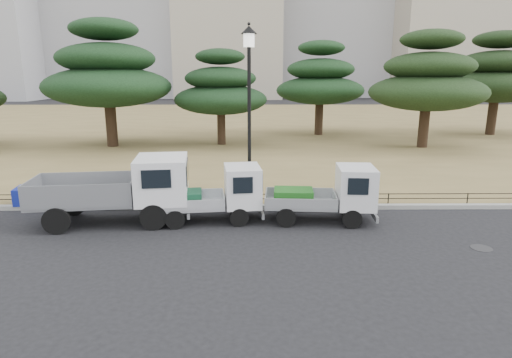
{
  "coord_description": "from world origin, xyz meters",
  "views": [
    {
      "loc": [
        -0.13,
        -12.67,
        4.87
      ],
      "look_at": [
        0.0,
        2.0,
        1.3
      ],
      "focal_mm": 30.0,
      "sensor_mm": 36.0,
      "label": 1
    }
  ],
  "objects_px": {
    "truck_kei_front": "(217,194)",
    "tarp_pile": "(36,194)",
    "truck_large": "(121,187)",
    "truck_kei_rear": "(328,194)",
    "street_lamp": "(249,87)"
  },
  "relations": [
    {
      "from": "truck_kei_front",
      "to": "tarp_pile",
      "type": "xyz_separation_m",
      "value": [
        -7.01,
        1.66,
        -0.43
      ]
    },
    {
      "from": "truck_large",
      "to": "truck_kei_front",
      "type": "height_order",
      "value": "truck_large"
    },
    {
      "from": "truck_kei_rear",
      "to": "tarp_pile",
      "type": "height_order",
      "value": "truck_kei_rear"
    },
    {
      "from": "tarp_pile",
      "to": "truck_kei_rear",
      "type": "bearing_deg",
      "value": -9.18
    },
    {
      "from": "truck_kei_front",
      "to": "street_lamp",
      "type": "relative_size",
      "value": 0.58
    },
    {
      "from": "truck_large",
      "to": "street_lamp",
      "type": "relative_size",
      "value": 0.82
    },
    {
      "from": "truck_kei_front",
      "to": "truck_kei_rear",
      "type": "distance_m",
      "value": 3.78
    },
    {
      "from": "truck_kei_front",
      "to": "truck_kei_rear",
      "type": "height_order",
      "value": "truck_kei_rear"
    },
    {
      "from": "truck_large",
      "to": "truck_kei_rear",
      "type": "bearing_deg",
      "value": -6.6
    },
    {
      "from": "truck_large",
      "to": "street_lamp",
      "type": "bearing_deg",
      "value": 14.59
    },
    {
      "from": "truck_kei_rear",
      "to": "truck_large",
      "type": "bearing_deg",
      "value": -175.65
    },
    {
      "from": "street_lamp",
      "to": "truck_large",
      "type": "bearing_deg",
      "value": -158.58
    },
    {
      "from": "truck_kei_rear",
      "to": "truck_kei_front",
      "type": "bearing_deg",
      "value": -177.11
    },
    {
      "from": "truck_large",
      "to": "truck_kei_front",
      "type": "bearing_deg",
      "value": -4.86
    },
    {
      "from": "truck_kei_front",
      "to": "tarp_pile",
      "type": "relative_size",
      "value": 2.51
    }
  ]
}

